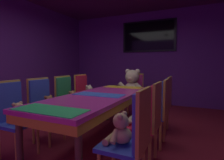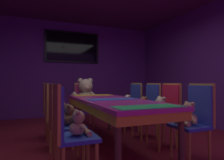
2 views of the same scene
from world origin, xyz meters
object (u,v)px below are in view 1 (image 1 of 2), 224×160
at_px(chair_left_3, 84,93).
at_px(chair_left_1, 42,103).
at_px(teddy_right_1, 138,113).
at_px(teddy_right_2, 151,106).
at_px(king_teddy_bear, 132,85).
at_px(banquet_table, 99,100).
at_px(teddy_right_3, 156,99).
at_px(throne_chair, 134,90).
at_px(chair_left_2, 66,97).
at_px(chair_right_1, 150,115).
at_px(chair_left_0, 11,111).
at_px(chair_right_2, 160,106).
at_px(teddy_left_1, 49,105).
at_px(chair_right_3, 165,99).
at_px(teddy_left_3, 89,93).
at_px(teddy_left_0, 19,114).
at_px(teddy_right_0, 120,130).
at_px(wall_tv, 148,36).
at_px(teddy_left_2, 72,99).
at_px(chair_right_0, 135,131).

bearing_deg(chair_left_3, chair_left_1, -89.50).
xyz_separation_m(teddy_right_1, teddy_right_2, (0.03, 0.54, -0.01)).
relative_size(teddy_right_2, king_teddy_bear, 0.46).
bearing_deg(banquet_table, chair_left_3, 134.62).
relative_size(teddy_right_1, king_teddy_bear, 0.51).
distance_m(teddy_right_3, throne_chair, 1.12).
height_order(chair_left_2, chair_right_1, same).
relative_size(chair_left_0, chair_left_1, 1.00).
height_order(teddy_right_1, chair_right_2, chair_right_2).
relative_size(teddy_left_1, teddy_right_1, 0.82).
height_order(chair_right_3, king_teddy_bear, king_teddy_bear).
bearing_deg(teddy_left_1, throne_chair, 70.96).
bearing_deg(chair_right_1, teddy_left_3, -36.14).
distance_m(chair_left_2, teddy_right_1, 1.65).
bearing_deg(chair_left_3, chair_right_2, -18.93).
distance_m(chair_right_2, teddy_right_2, 0.14).
distance_m(teddy_left_0, teddy_right_3, 2.20).
xyz_separation_m(teddy_left_3, king_teddy_bear, (0.71, 0.70, 0.14)).
height_order(teddy_right_0, teddy_right_2, teddy_right_0).
bearing_deg(teddy_left_3, chair_right_3, 0.06).
bearing_deg(teddy_left_3, chair_right_2, -20.53).
bearing_deg(teddy_right_1, chair_left_2, -19.86).
distance_m(teddy_left_3, wall_tv, 2.77).
relative_size(teddy_left_1, chair_right_3, 0.29).
distance_m(chair_left_1, teddy_left_2, 0.61).
bearing_deg(king_teddy_bear, teddy_left_0, -16.44).
bearing_deg(teddy_right_0, throne_chair, -75.03).
distance_m(banquet_table, chair_left_2, 0.91).
distance_m(chair_left_3, throne_chair, 1.22).
xyz_separation_m(teddy_left_1, wall_tv, (0.70, 3.40, 1.48)).
height_order(teddy_right_0, chair_right_3, chair_right_3).
distance_m(chair_left_0, teddy_right_1, 1.64).
bearing_deg(teddy_left_0, chair_right_1, 19.78).
xyz_separation_m(teddy_left_2, throne_chair, (0.72, 1.45, 0.03)).
height_order(banquet_table, teddy_left_3, teddy_left_3).
relative_size(chair_left_3, throne_chair, 1.00).
xyz_separation_m(teddy_right_1, throne_chair, (-0.69, 2.01, -0.00)).
bearing_deg(teddy_right_3, teddy_right_2, 92.60).
distance_m(banquet_table, chair_right_2, 0.91).
xyz_separation_m(throne_chair, wall_tv, (0.00, 1.37, 1.45)).
relative_size(chair_left_1, teddy_left_3, 3.05).
xyz_separation_m(chair_left_3, teddy_right_1, (1.55, -1.13, 0.00)).
height_order(chair_left_0, chair_right_3, same).
xyz_separation_m(banquet_table, wall_tv, (0.00, 3.11, 1.40)).
height_order(teddy_right_0, teddy_right_1, teddy_right_1).
height_order(teddy_left_0, chair_left_2, chair_left_2).
relative_size(chair_left_0, teddy_left_2, 3.61).
relative_size(chair_left_3, teddy_right_2, 3.21).
height_order(teddy_left_3, chair_right_2, chair_right_2).
distance_m(chair_left_2, chair_right_0, 2.05).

